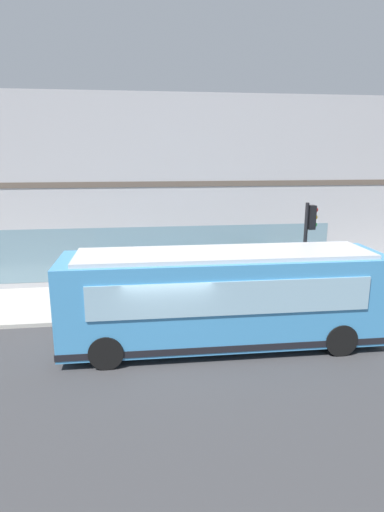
{
  "coord_description": "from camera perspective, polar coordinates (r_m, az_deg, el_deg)",
  "views": [
    {
      "loc": [
        -11.84,
        0.76,
        5.97
      ],
      "look_at": [
        3.11,
        -1.2,
        2.31
      ],
      "focal_mm": 29.47,
      "sensor_mm": 36.0,
      "label": 1
    }
  ],
  "objects": [
    {
      "name": "pedestrian_near_building_entrance",
      "position": [
        19.38,
        7.55,
        -1.06
      ],
      "size": [
        0.32,
        0.32,
        1.64
      ],
      "color": "#99994C",
      "rests_on": "sidewalk_curb"
    },
    {
      "name": "building_corner",
      "position": [
        21.78,
        -5.5,
        9.08
      ],
      "size": [
        6.1,
        23.37,
        8.53
      ],
      "color": "#A8A8AD",
      "rests_on": "ground"
    },
    {
      "name": "fire_hydrant",
      "position": [
        18.29,
        5.15,
        -3.77
      ],
      "size": [
        0.35,
        0.35,
        0.74
      ],
      "color": "red",
      "rests_on": "sidewalk_curb"
    },
    {
      "name": "city_bus_nearside",
      "position": [
        13.31,
        4.23,
        -5.76
      ],
      "size": [
        2.68,
        10.07,
        3.07
      ],
      "color": "#3F8CC6",
      "rests_on": "ground"
    },
    {
      "name": "sidewalk_curb",
      "position": [
        17.6,
        -4.58,
        -5.97
      ],
      "size": [
        4.23,
        40.0,
        0.15
      ],
      "primitive_type": "cube",
      "color": "#B2ADA3",
      "rests_on": "ground"
    },
    {
      "name": "pedestrian_by_light_pole",
      "position": [
        16.8,
        4.6,
        -3.18
      ],
      "size": [
        0.32,
        0.32,
        1.69
      ],
      "color": "#B23338",
      "rests_on": "sidewalk_curb"
    },
    {
      "name": "ground",
      "position": [
        13.29,
        -3.47,
        -13.08
      ],
      "size": [
        120.0,
        120.0,
        0.0
      ],
      "primitive_type": "plane",
      "color": "#38383A"
    },
    {
      "name": "traffic_light_near_corner",
      "position": [
        16.41,
        15.54,
        2.69
      ],
      "size": [
        0.32,
        0.49,
        4.08
      ],
      "color": "black",
      "rests_on": "sidewalk_curb"
    }
  ]
}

